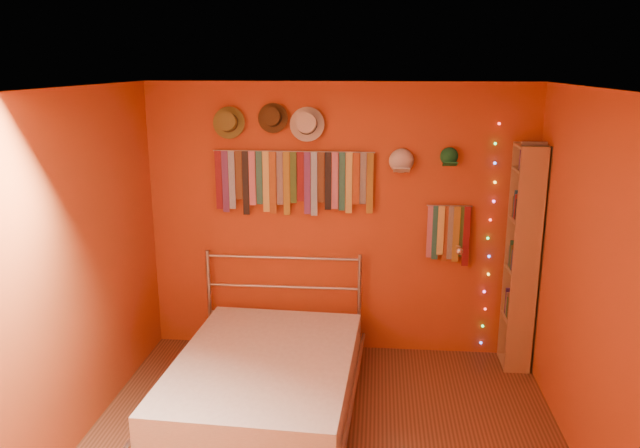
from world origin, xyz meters
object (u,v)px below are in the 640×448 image
(tie_rack, at_px, (293,179))
(bookshelf, at_px, (527,257))
(reading_lamp, at_px, (459,250))
(bed, at_px, (265,379))

(tie_rack, relative_size, bookshelf, 0.72)
(reading_lamp, xyz_separation_m, bookshelf, (0.58, -0.00, -0.05))
(reading_lamp, height_order, bed, reading_lamp)
(tie_rack, height_order, reading_lamp, tie_rack)
(tie_rack, bearing_deg, bed, -95.31)
(bookshelf, distance_m, bed, 2.47)
(bookshelf, relative_size, bed, 0.98)
(bookshelf, height_order, bed, bookshelf)
(reading_lamp, distance_m, bed, 2.00)
(reading_lamp, relative_size, bed, 0.14)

